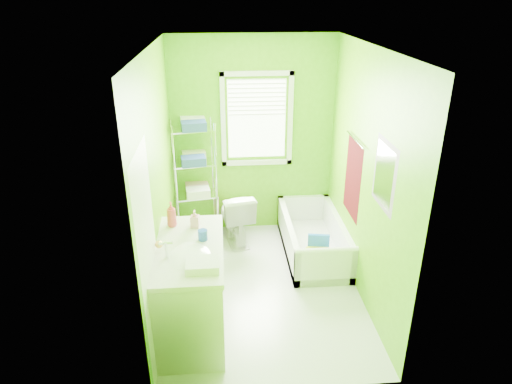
{
  "coord_description": "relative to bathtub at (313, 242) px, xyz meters",
  "views": [
    {
      "loc": [
        -0.42,
        -4.24,
        3.09
      ],
      "look_at": [
        -0.06,
        0.25,
        1.07
      ],
      "focal_mm": 32.0,
      "sensor_mm": 36.0,
      "label": 1
    }
  ],
  "objects": [
    {
      "name": "door",
      "position": [
        -1.74,
        -1.66,
        0.84
      ],
      "size": [
        0.09,
        0.8,
        2.0
      ],
      "color": "white",
      "rests_on": "ground"
    },
    {
      "name": "room_envelope",
      "position": [
        -0.7,
        -0.66,
        1.39
      ],
      "size": [
        2.14,
        2.94,
        2.62
      ],
      "color": "#53A207",
      "rests_on": "ground"
    },
    {
      "name": "wire_shelf_unit",
      "position": [
        -1.44,
        0.62,
        0.83
      ],
      "size": [
        0.58,
        0.48,
        1.61
      ],
      "color": "silver",
      "rests_on": "ground"
    },
    {
      "name": "vanity",
      "position": [
        -1.44,
        -1.28,
        0.34
      ],
      "size": [
        0.63,
        1.24,
        1.19
      ],
      "color": "silver",
      "rests_on": "ground"
    },
    {
      "name": "bathtub",
      "position": [
        0.0,
        0.0,
        0.0
      ],
      "size": [
        0.7,
        1.51,
        0.49
      ],
      "color": "white",
      "rests_on": "ground"
    },
    {
      "name": "toilet",
      "position": [
        -0.96,
        0.4,
        0.21
      ],
      "size": [
        0.53,
        0.77,
        0.72
      ],
      "primitive_type": "imported",
      "rotation": [
        0.0,
        0.0,
        3.33
      ],
      "color": "white",
      "rests_on": "ground"
    },
    {
      "name": "ground",
      "position": [
        -0.7,
        -0.66,
        -0.16
      ],
      "size": [
        2.9,
        2.9,
        0.0
      ],
      "primitive_type": "plane",
      "color": "silver",
      "rests_on": "ground"
    },
    {
      "name": "window",
      "position": [
        -0.65,
        0.76,
        1.46
      ],
      "size": [
        0.92,
        0.05,
        1.22
      ],
      "color": "white",
      "rests_on": "ground"
    },
    {
      "name": "right_wall_decor",
      "position": [
        0.34,
        -0.68,
        1.16
      ],
      "size": [
        0.04,
        1.48,
        1.17
      ],
      "color": "#46080A",
      "rests_on": "ground"
    }
  ]
}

